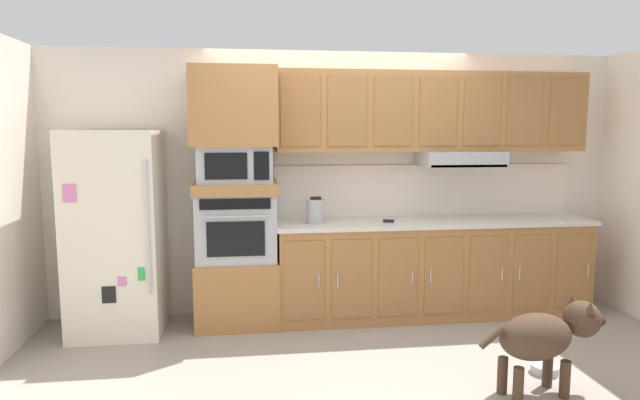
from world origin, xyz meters
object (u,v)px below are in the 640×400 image
at_px(refrigerator, 116,232).
at_px(microwave, 235,164).
at_px(electric_kettle, 316,211).
at_px(dog_food_bowl, 545,369).
at_px(dog, 547,335).
at_px(built_in_oven, 236,226).
at_px(screwdriver, 389,221).

relative_size(refrigerator, microwave, 2.73).
xyz_separation_m(electric_kettle, dog_food_bowl, (1.52, -1.32, -1.00)).
bearing_deg(dog, microwave, 132.19).
height_order(refrigerator, dog, refrigerator).
bearing_deg(microwave, refrigerator, -176.23).
xyz_separation_m(microwave, electric_kettle, (0.72, -0.05, -0.43)).
relative_size(dog, dog_food_bowl, 4.89).
height_order(built_in_oven, dog, built_in_oven).
xyz_separation_m(microwave, dog, (2.06, -1.66, -1.05)).
distance_m(microwave, electric_kettle, 0.83).
bearing_deg(microwave, dog_food_bowl, -31.35).
relative_size(microwave, screwdriver, 3.89).
height_order(dog, dog_food_bowl, dog).
xyz_separation_m(refrigerator, built_in_oven, (1.03, 0.07, 0.02)).
distance_m(screwdriver, electric_kettle, 0.68).
bearing_deg(screwdriver, refrigerator, 179.53).
relative_size(screwdriver, dog, 0.17).
relative_size(refrigerator, built_in_oven, 2.51).
relative_size(built_in_oven, electric_kettle, 2.92).
height_order(microwave, dog, microwave).
xyz_separation_m(refrigerator, microwave, (1.03, 0.07, 0.58)).
bearing_deg(refrigerator, electric_kettle, 0.67).
height_order(microwave, screwdriver, microwave).
distance_m(electric_kettle, dog_food_bowl, 2.25).
height_order(refrigerator, microwave, refrigerator).
xyz_separation_m(refrigerator, electric_kettle, (1.74, 0.02, 0.15)).
relative_size(refrigerator, dog_food_bowl, 8.80).
bearing_deg(screwdriver, built_in_oven, 176.39).
xyz_separation_m(built_in_oven, screwdriver, (1.39, -0.09, 0.03)).
xyz_separation_m(refrigerator, screwdriver, (2.41, -0.02, 0.05)).
bearing_deg(electric_kettle, built_in_oven, 176.22).
bearing_deg(screwdriver, dog, -66.83).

